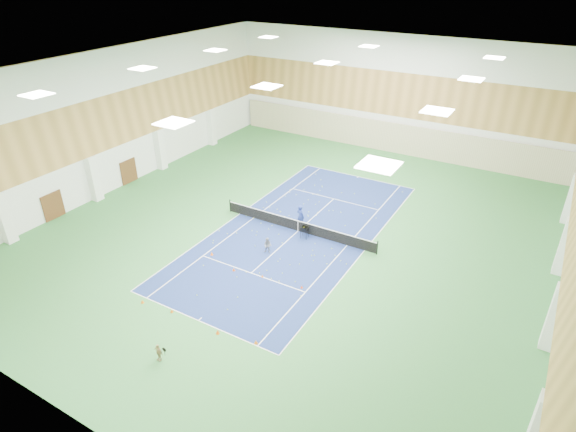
{
  "coord_description": "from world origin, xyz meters",
  "views": [
    {
      "loc": [
        15.39,
        -27.92,
        18.78
      ],
      "look_at": [
        -0.05,
        -1.44,
        2.0
      ],
      "focal_mm": 30.0,
      "sensor_mm": 36.0,
      "label": 1
    }
  ],
  "objects_px": {
    "coach": "(300,217)",
    "ball_cart": "(304,232)",
    "child_apron": "(158,352)",
    "child_court": "(268,245)",
    "tennis_net": "(298,225)"
  },
  "relations": [
    {
      "from": "coach",
      "to": "ball_cart",
      "type": "bearing_deg",
      "value": 146.77
    },
    {
      "from": "coach",
      "to": "ball_cart",
      "type": "xyz_separation_m",
      "value": [
        1.01,
        -1.2,
        -0.49
      ]
    },
    {
      "from": "child_apron",
      "to": "ball_cart",
      "type": "relative_size",
      "value": 1.11
    },
    {
      "from": "child_court",
      "to": "ball_cart",
      "type": "bearing_deg",
      "value": 55.47
    },
    {
      "from": "tennis_net",
      "to": "ball_cart",
      "type": "height_order",
      "value": "tennis_net"
    },
    {
      "from": "coach",
      "to": "child_court",
      "type": "distance_m",
      "value": 4.34
    },
    {
      "from": "coach",
      "to": "ball_cart",
      "type": "relative_size",
      "value": 2.02
    },
    {
      "from": "coach",
      "to": "ball_cart",
      "type": "height_order",
      "value": "coach"
    },
    {
      "from": "coach",
      "to": "child_court",
      "type": "height_order",
      "value": "coach"
    },
    {
      "from": "ball_cart",
      "to": "coach",
      "type": "bearing_deg",
      "value": 122.69
    },
    {
      "from": "tennis_net",
      "to": "ball_cart",
      "type": "xyz_separation_m",
      "value": [
        0.89,
        -0.6,
        -0.07
      ]
    },
    {
      "from": "tennis_net",
      "to": "coach",
      "type": "xyz_separation_m",
      "value": [
        -0.12,
        0.6,
        0.42
      ]
    },
    {
      "from": "tennis_net",
      "to": "child_apron",
      "type": "xyz_separation_m",
      "value": [
        0.22,
        -15.3,
        -0.02
      ]
    },
    {
      "from": "tennis_net",
      "to": "ball_cart",
      "type": "relative_size",
      "value": 13.33
    },
    {
      "from": "child_apron",
      "to": "ball_cart",
      "type": "distance_m",
      "value": 14.72
    }
  ]
}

